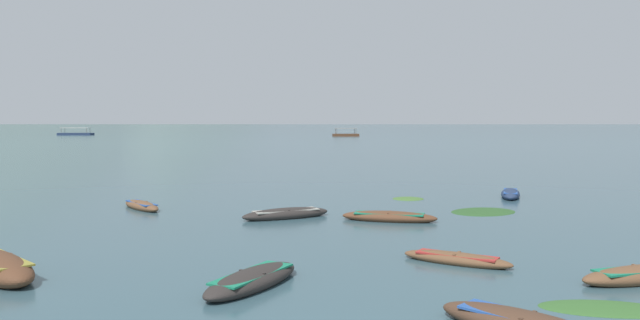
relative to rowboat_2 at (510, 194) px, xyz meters
The scene contains 13 objects.
ground_plane 1476.10m from the rowboat_2, 90.38° to the left, with size 6000.00×6000.00×0.00m, color #385660.
mountain_2 2532.42m from the rowboat_2, 102.08° to the left, with size 1003.71×1003.71×313.89m, color slate.
rowboat_2 is the anchor object (origin of this frame).
rowboat_3 19.76m from the rowboat_2, 169.66° to the right, with size 2.74×3.37×0.48m.
rowboat_4 14.14m from the rowboat_2, 151.80° to the right, with size 4.12×2.65×0.56m.
rowboat_6 11.12m from the rowboat_2, 136.66° to the right, with size 4.20×2.28×0.52m.
rowboat_7 21.99m from the rowboat_2, 127.07° to the right, with size 2.90×3.79×0.55m.
rowboat_10 17.01m from the rowboat_2, 115.64° to the right, with size 3.21×2.54×0.41m.
ferry_0 139.45m from the rowboat_2, 88.40° to the left, with size 7.60×3.66×2.54m.
ferry_1 176.28m from the rowboat_2, 116.54° to the left, with size 10.68×4.09×2.54m.
weed_patch_0 20.47m from the rowboat_2, 104.76° to the right, with size 2.95×1.31×0.14m, color #38662D.
weed_patch_5 5.88m from the rowboat_2, behind, with size 1.70×1.62×0.14m, color #477033.
weed_patch_6 6.30m from the rowboat_2, 121.54° to the right, with size 3.26×2.50×0.14m, color #2D5628.
Camera 1 is at (-2.44, -8.72, 4.19)m, focal length 33.70 mm.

